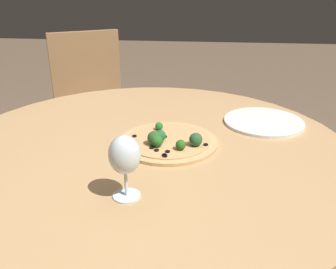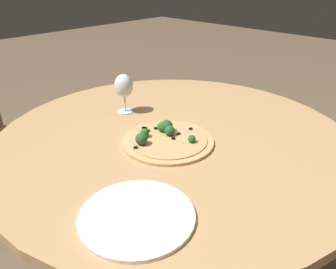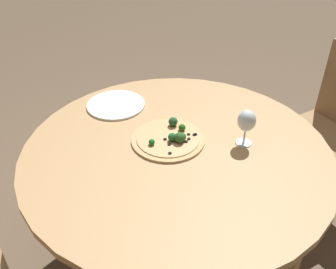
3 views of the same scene
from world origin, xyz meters
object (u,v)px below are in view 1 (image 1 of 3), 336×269
pizza (168,141)px  plate_near (264,122)px  chair_2 (93,111)px  wine_glass (125,156)px

pizza → plate_near: bearing=33.3°
chair_2 → wine_glass: bearing=-96.2°
chair_2 → pizza: (0.50, -0.86, 0.23)m
pizza → wine_glass: (-0.07, -0.30, 0.10)m
chair_2 → wine_glass: (0.44, -1.15, 0.33)m
pizza → plate_near: (0.32, 0.21, -0.01)m
pizza → wine_glass: bearing=-102.9°
chair_2 → plate_near: 1.07m
pizza → plate_near: pizza is taller
wine_glass → plate_near: wine_glass is taller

